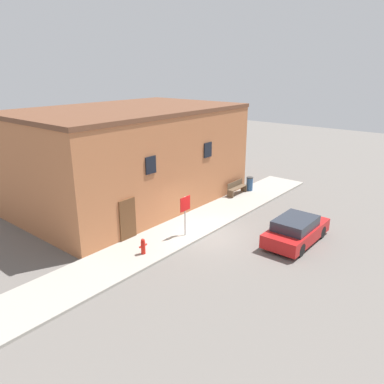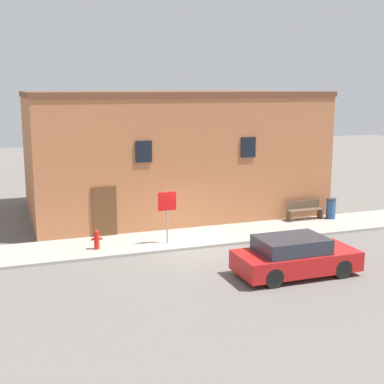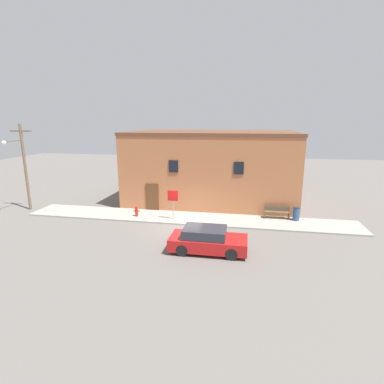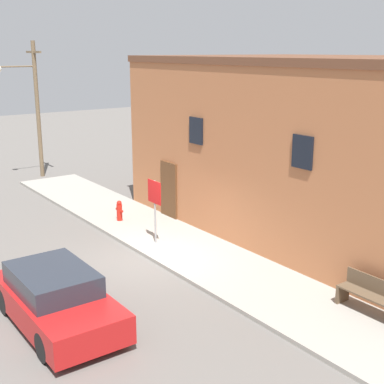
{
  "view_description": "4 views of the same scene",
  "coord_description": "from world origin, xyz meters",
  "px_view_note": "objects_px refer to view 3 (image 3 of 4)",
  "views": [
    {
      "loc": [
        -14.22,
        -10.58,
        8.27
      ],
      "look_at": [
        0.32,
        1.4,
        2.0
      ],
      "focal_mm": 35.0,
      "sensor_mm": 36.0,
      "label": 1
    },
    {
      "loc": [
        -6.89,
        -18.73,
        6.21
      ],
      "look_at": [
        0.32,
        1.4,
        2.0
      ],
      "focal_mm": 50.0,
      "sensor_mm": 36.0,
      "label": 2
    },
    {
      "loc": [
        4.01,
        -18.67,
        6.85
      ],
      "look_at": [
        0.32,
        1.4,
        2.0
      ],
      "focal_mm": 28.0,
      "sensor_mm": 36.0,
      "label": 3
    },
    {
      "loc": [
        13.12,
        -7.88,
        6.21
      ],
      "look_at": [
        0.32,
        1.4,
        2.0
      ],
      "focal_mm": 50.0,
      "sensor_mm": 36.0,
      "label": 4
    }
  ],
  "objects_px": {
    "trash_bin": "(296,214)",
    "parked_car": "(207,240)",
    "stop_sign": "(173,199)",
    "bench": "(277,212)",
    "fire_hydrant": "(137,211)",
    "utility_pole": "(23,163)"
  },
  "relations": [
    {
      "from": "stop_sign",
      "to": "parked_car",
      "type": "distance_m",
      "value": 5.6
    },
    {
      "from": "stop_sign",
      "to": "bench",
      "type": "bearing_deg",
      "value": 12.34
    },
    {
      "from": "trash_bin",
      "to": "fire_hydrant",
      "type": "bearing_deg",
      "value": -174.21
    },
    {
      "from": "stop_sign",
      "to": "parked_car",
      "type": "bearing_deg",
      "value": -56.61
    },
    {
      "from": "bench",
      "to": "utility_pole",
      "type": "height_order",
      "value": "utility_pole"
    },
    {
      "from": "fire_hydrant",
      "to": "utility_pole",
      "type": "distance_m",
      "value": 9.65
    },
    {
      "from": "stop_sign",
      "to": "parked_car",
      "type": "xyz_separation_m",
      "value": [
        3.04,
        -4.61,
        -0.94
      ]
    },
    {
      "from": "fire_hydrant",
      "to": "stop_sign",
      "type": "bearing_deg",
      "value": -3.8
    },
    {
      "from": "trash_bin",
      "to": "utility_pole",
      "type": "height_order",
      "value": "utility_pole"
    },
    {
      "from": "fire_hydrant",
      "to": "trash_bin",
      "type": "xyz_separation_m",
      "value": [
        11.24,
        1.14,
        0.1
      ]
    },
    {
      "from": "stop_sign",
      "to": "utility_pole",
      "type": "relative_size",
      "value": 0.31
    },
    {
      "from": "stop_sign",
      "to": "trash_bin",
      "type": "xyz_separation_m",
      "value": [
        8.47,
        1.32,
        -0.99
      ]
    },
    {
      "from": "fire_hydrant",
      "to": "bench",
      "type": "height_order",
      "value": "bench"
    },
    {
      "from": "stop_sign",
      "to": "parked_car",
      "type": "height_order",
      "value": "stop_sign"
    },
    {
      "from": "bench",
      "to": "parked_car",
      "type": "bearing_deg",
      "value": -123.85
    },
    {
      "from": "stop_sign",
      "to": "fire_hydrant",
      "type": "bearing_deg",
      "value": 176.2
    },
    {
      "from": "trash_bin",
      "to": "utility_pole",
      "type": "xyz_separation_m",
      "value": [
        -20.32,
        -0.85,
        3.14
      ]
    },
    {
      "from": "stop_sign",
      "to": "bench",
      "type": "height_order",
      "value": "stop_sign"
    },
    {
      "from": "fire_hydrant",
      "to": "stop_sign",
      "type": "distance_m",
      "value": 2.98
    },
    {
      "from": "bench",
      "to": "trash_bin",
      "type": "relative_size",
      "value": 1.82
    },
    {
      "from": "trash_bin",
      "to": "parked_car",
      "type": "height_order",
      "value": "parked_car"
    },
    {
      "from": "stop_sign",
      "to": "trash_bin",
      "type": "relative_size",
      "value": 2.18
    }
  ]
}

